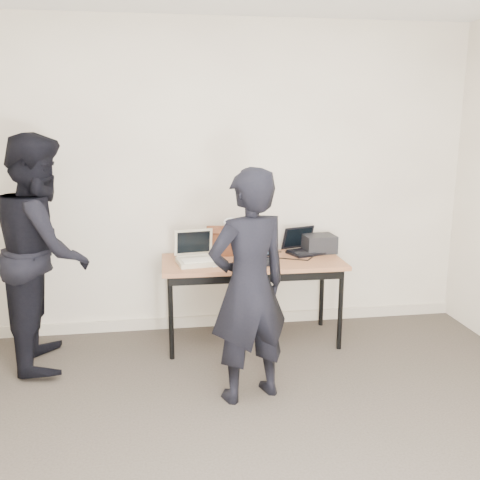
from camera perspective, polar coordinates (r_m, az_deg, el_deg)
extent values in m
cube|color=beige|center=(4.73, -2.43, 6.47)|extent=(4.50, 0.05, 2.70)
cube|color=#945B38|center=(4.47, 1.33, -2.36)|extent=(1.51, 0.67, 0.03)
cylinder|color=black|center=(4.27, -7.37, -8.27)|extent=(0.04, 0.04, 0.68)
cylinder|color=black|center=(4.49, 10.65, -7.31)|extent=(0.04, 0.04, 0.68)
cylinder|color=black|center=(4.77, -7.47, -5.99)|extent=(0.04, 0.04, 0.68)
cylinder|color=black|center=(4.97, 8.72, -5.26)|extent=(0.04, 0.04, 0.68)
cube|color=black|center=(4.21, 1.96, -4.11)|extent=(1.40, 0.04, 0.06)
cube|color=#BCB397|center=(4.35, -4.53, -2.31)|extent=(0.36, 0.31, 0.04)
cube|color=silver|center=(4.31, -4.45, -2.14)|extent=(0.28, 0.18, 0.01)
cube|color=#BCB397|center=(4.46, -5.00, -0.23)|extent=(0.32, 0.10, 0.22)
cube|color=black|center=(4.46, -4.98, -0.23)|extent=(0.28, 0.08, 0.18)
cube|color=#BCB397|center=(4.47, -4.92, -1.66)|extent=(0.29, 0.06, 0.02)
cube|color=black|center=(4.36, 1.97, -2.36)|extent=(0.31, 0.25, 0.02)
cube|color=black|center=(4.33, 1.99, -2.30)|extent=(0.25, 0.15, 0.01)
cube|color=black|center=(4.47, 1.89, -0.57)|extent=(0.29, 0.10, 0.20)
cube|color=#26333F|center=(4.46, 1.89, -0.56)|extent=(0.25, 0.08, 0.16)
cube|color=black|center=(4.46, 1.90, -1.89)|extent=(0.25, 0.05, 0.01)
cube|color=black|center=(4.69, 7.11, -1.36)|extent=(0.35, 0.30, 0.02)
cube|color=black|center=(4.67, 7.29, -1.28)|extent=(0.27, 0.19, 0.01)
cube|color=black|center=(4.78, 6.18, 0.28)|extent=(0.31, 0.17, 0.20)
cube|color=black|center=(4.78, 6.23, 0.29)|extent=(0.26, 0.14, 0.16)
cube|color=black|center=(4.78, 6.37, -0.96)|extent=(0.26, 0.10, 0.01)
cube|color=#5F2E19|center=(4.62, -1.33, -0.09)|extent=(0.37, 0.19, 0.24)
cube|color=#5F2E19|center=(4.54, -1.30, 0.97)|extent=(0.36, 0.10, 0.07)
cube|color=#5F2E19|center=(4.63, 0.64, -0.30)|extent=(0.02, 0.10, 0.02)
ellipsoid|color=white|center=(4.59, -0.97, 1.92)|extent=(0.14, 0.11, 0.08)
cube|color=black|center=(4.76, 8.45, -0.38)|extent=(0.28, 0.24, 0.15)
cube|color=black|center=(4.25, -1.17, -2.69)|extent=(0.07, 0.05, 0.03)
cube|color=black|center=(4.69, 2.98, -1.35)|extent=(0.25, 0.03, 0.01)
cube|color=black|center=(4.59, 7.77, -1.78)|extent=(0.16, 0.23, 0.01)
cube|color=silver|center=(4.32, -1.34, -2.60)|extent=(0.25, 0.14, 0.01)
cube|color=black|center=(4.50, 5.15, -2.01)|extent=(0.30, 0.16, 0.01)
cube|color=black|center=(4.40, -4.11, -2.34)|extent=(0.26, 0.22, 0.01)
cube|color=silver|center=(4.34, 1.63, -2.51)|extent=(0.21, 0.16, 0.01)
imported|color=black|center=(3.53, 0.95, -5.02)|extent=(0.67, 0.55, 1.58)
imported|color=black|center=(4.34, -20.24, -1.09)|extent=(0.77, 0.93, 1.78)
cube|color=beige|center=(5.00, -2.24, -8.54)|extent=(4.50, 0.03, 0.10)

